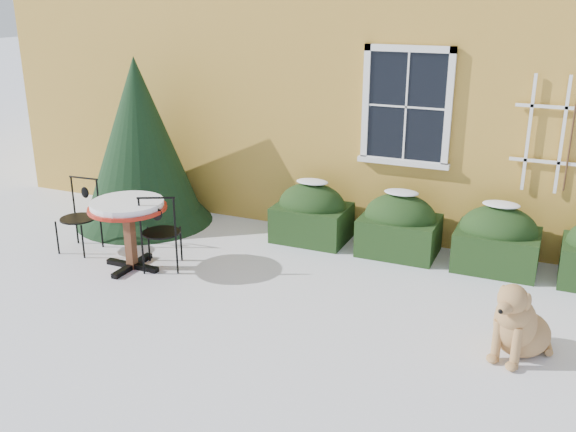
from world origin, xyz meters
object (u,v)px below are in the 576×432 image
at_px(bistro_table, 128,213).
at_px(evergreen_shrub, 141,158).
at_px(dog, 518,325).
at_px(patio_chair_near, 161,231).
at_px(patio_chair_far, 80,215).

bearing_deg(bistro_table, evergreen_shrub, 120.24).
xyz_separation_m(bistro_table, dog, (4.83, -0.26, -0.43)).
distance_m(patio_chair_near, patio_chair_far, 1.42).
height_order(patio_chair_near, dog, patio_chair_near).
bearing_deg(bistro_table, patio_chair_near, 22.54).
distance_m(bistro_table, patio_chair_near, 0.48).
relative_size(bistro_table, patio_chair_far, 0.98).
xyz_separation_m(evergreen_shrub, patio_chair_near, (1.31, -1.45, -0.51)).
bearing_deg(patio_chair_near, dog, 149.00).
bearing_deg(patio_chair_near, evergreen_shrub, -73.57).
height_order(bistro_table, patio_chair_near, patio_chair_near).
bearing_deg(evergreen_shrub, patio_chair_near, -47.89).
xyz_separation_m(patio_chair_near, patio_chair_far, (-1.42, 0.10, -0.01)).
xyz_separation_m(bistro_table, patio_chair_near, (0.38, 0.16, -0.25)).
height_order(patio_chair_near, patio_chair_far, patio_chair_near).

